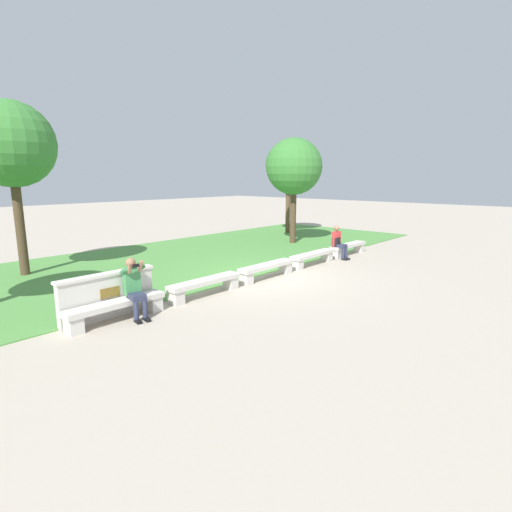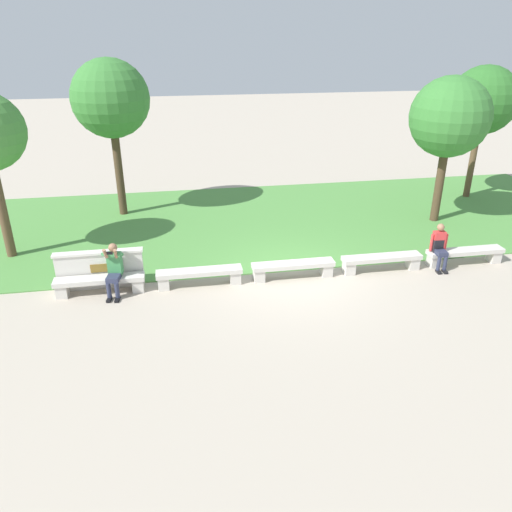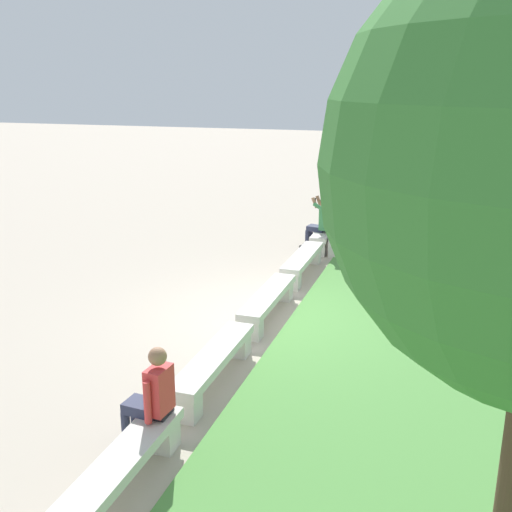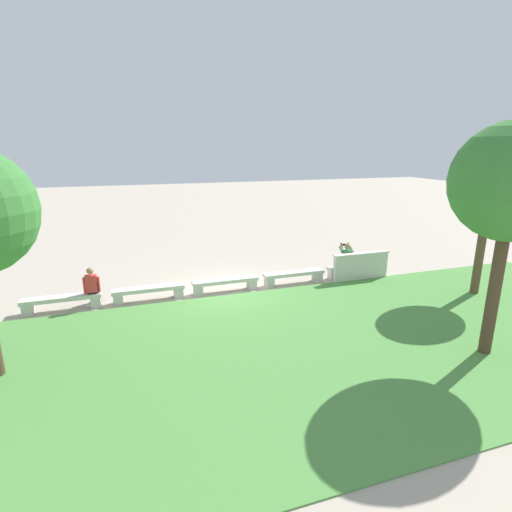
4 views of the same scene
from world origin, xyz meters
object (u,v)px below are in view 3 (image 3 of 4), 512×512
object	(u,v)px
bench_main	(327,233)
bench_end	(117,474)
bench_near	(303,261)
person_photographer	(321,220)
backpack	(159,400)
person_distant	(151,396)
tree_behind_wall	(457,96)
bench_mid	(268,301)
bench_far	(214,363)

from	to	relation	value
bench_main	bench_end	size ratio (longest dim) A/B	1.00
bench_near	person_photographer	bearing A→B (deg)	-177.91
bench_near	backpack	distance (m)	6.59
person_photographer	person_distant	distance (m)	8.70
bench_main	person_distant	distance (m)	9.10
bench_end	person_distant	size ratio (longest dim) A/B	1.75
bench_end	person_photographer	xyz separation A→B (m)	(-9.56, -0.08, 0.43)
backpack	tree_behind_wall	world-z (taller)	tree_behind_wall
bench_main	backpack	xyz separation A→B (m)	(9.07, 0.02, 0.32)
bench_main	bench_near	world-z (taller)	same
backpack	tree_behind_wall	size ratio (longest dim) A/B	0.09
bench_near	person_distant	xyz separation A→B (m)	(6.60, -0.07, 0.37)
tree_behind_wall	backpack	bearing A→B (deg)	-13.05
person_photographer	bench_mid	bearing A→B (deg)	0.95
bench_main	bench_near	xyz separation A→B (m)	(2.49, 0.00, 0.00)
bench_main	person_photographer	bearing A→B (deg)	-10.85
person_photographer	person_distant	xyz separation A→B (m)	(8.70, 0.01, -0.06)
bench_mid	bench_end	bearing A→B (deg)	0.00
bench_mid	bench_end	size ratio (longest dim) A/B	1.00
bench_near	bench_mid	bearing A→B (deg)	0.00
bench_far	bench_near	bearing A→B (deg)	180.00
bench_mid	bench_near	bearing A→B (deg)	180.00
person_photographer	tree_behind_wall	xyz separation A→B (m)	(-3.21, 2.85, 2.84)
bench_main	bench_end	xyz separation A→B (m)	(9.96, 0.00, 0.00)
bench_main	bench_mid	distance (m)	4.98
bench_mid	bench_far	distance (m)	2.49
person_photographer	tree_behind_wall	bearing A→B (deg)	138.39
person_photographer	backpack	distance (m)	8.68
backpack	tree_behind_wall	bearing A→B (deg)	166.95
bench_end	person_photographer	bearing A→B (deg)	-179.54
bench_near	tree_behind_wall	world-z (taller)	tree_behind_wall
bench_far	bench_main	bearing A→B (deg)	180.00
backpack	bench_end	bearing A→B (deg)	-1.08
bench_far	bench_end	size ratio (longest dim) A/B	1.00
bench_main	person_photographer	xyz separation A→B (m)	(0.40, -0.08, 0.43)
bench_far	tree_behind_wall	size ratio (longest dim) A/B	0.47
person_distant	bench_mid	bearing A→B (deg)	179.08
bench_main	person_photographer	world-z (taller)	person_photographer
bench_end	backpack	distance (m)	0.94
person_distant	bench_far	bearing A→B (deg)	177.67
bench_main	backpack	size ratio (longest dim) A/B	5.17
bench_main	bench_near	bearing A→B (deg)	0.00
bench_mid	tree_behind_wall	xyz separation A→B (m)	(-7.79, 2.77, 3.27)
bench_end	tree_behind_wall	bearing A→B (deg)	167.75
bench_main	person_distant	world-z (taller)	person_distant
bench_mid	backpack	distance (m)	4.11
person_distant	person_photographer	bearing A→B (deg)	-179.93
bench_main	bench_end	distance (m)	9.96
bench_near	backpack	world-z (taller)	backpack
bench_near	bench_main	bearing A→B (deg)	180.00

